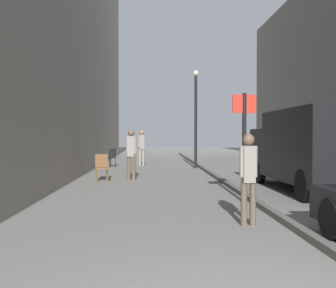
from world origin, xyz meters
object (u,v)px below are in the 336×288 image
object	(u,v)px
pedestrian_far_crossing	(142,145)
cafe_chair_by_doorway	(111,156)
pedestrian_main_foreground	(131,151)
delivery_van	(309,148)
pedestrian_mid_block	(248,173)
cafe_chair_near_window	(102,166)
lamp_post	(196,112)
street_sign_post	(244,138)

from	to	relation	value
pedestrian_far_crossing	cafe_chair_by_doorway	size ratio (longest dim) A/B	1.99
pedestrian_main_foreground	delivery_van	distance (m)	5.98
pedestrian_mid_block	cafe_chair_near_window	world-z (taller)	pedestrian_mid_block
pedestrian_mid_block	lamp_post	bearing A→B (deg)	-95.75
delivery_van	street_sign_post	bearing A→B (deg)	-141.54
pedestrian_main_foreground	street_sign_post	xyz separation A→B (m)	(2.93, -4.76, 0.50)
pedestrian_mid_block	delivery_van	xyz separation A→B (m)	(2.78, 4.35, 0.31)
pedestrian_far_crossing	street_sign_post	xyz separation A→B (m)	(2.73, -11.62, 0.46)
pedestrian_far_crossing	cafe_chair_near_window	size ratio (longest dim) A/B	1.99
pedestrian_mid_block	pedestrian_main_foreground	bearing A→B (deg)	-75.23
lamp_post	cafe_chair_near_window	distance (m)	7.12
cafe_chair_near_window	cafe_chair_by_doorway	size ratio (longest dim) A/B	1.00
pedestrian_mid_block	street_sign_post	xyz separation A→B (m)	(0.50, 2.51, 0.61)
delivery_van	cafe_chair_near_window	bearing A→B (deg)	155.67
pedestrian_main_foreground	cafe_chair_near_window	bearing A→B (deg)	-165.01
pedestrian_main_foreground	pedestrian_far_crossing	bearing A→B (deg)	94.85
pedestrian_mid_block	lamp_post	size ratio (longest dim) A/B	0.34
pedestrian_main_foreground	delivery_van	world-z (taller)	delivery_van
pedestrian_far_crossing	cafe_chair_near_window	xyz separation A→B (m)	(-1.21, -7.01, -0.54)
lamp_post	cafe_chair_by_doorway	distance (m)	4.79
pedestrian_far_crossing	street_sign_post	world-z (taller)	street_sign_post
cafe_chair_near_window	cafe_chair_by_doorway	world-z (taller)	same
pedestrian_main_foreground	cafe_chair_near_window	xyz separation A→B (m)	(-1.01, -0.15, -0.50)
pedestrian_main_foreground	pedestrian_far_crossing	size ratio (longest dim) A/B	0.96
delivery_van	cafe_chair_by_doorway	xyz separation A→B (m)	(-6.53, 9.12, -0.70)
pedestrian_mid_block	street_sign_post	world-z (taller)	street_sign_post
pedestrian_main_foreground	pedestrian_far_crossing	xyz separation A→B (m)	(0.20, 6.86, 0.04)
cafe_chair_by_doorway	cafe_chair_near_window	bearing A→B (deg)	-131.76
pedestrian_main_foreground	pedestrian_mid_block	bearing A→B (deg)	-64.98
pedestrian_main_foreground	pedestrian_mid_block	xyz separation A→B (m)	(2.43, -7.27, -0.11)
lamp_post	cafe_chair_by_doorway	size ratio (longest dim) A/B	5.06
pedestrian_far_crossing	cafe_chair_by_doorway	bearing A→B (deg)	-173.38
delivery_van	lamp_post	size ratio (longest dim) A/B	1.17
street_sign_post	lamp_post	xyz separation A→B (m)	(-0.05, 10.16, 1.18)
lamp_post	street_sign_post	bearing A→B (deg)	-89.71
pedestrian_main_foreground	pedestrian_far_crossing	world-z (taller)	pedestrian_far_crossing
street_sign_post	cafe_chair_by_doorway	xyz separation A→B (m)	(-4.25, 10.97, -1.00)
cafe_chair_near_window	cafe_chair_by_doorway	xyz separation A→B (m)	(-0.30, 6.36, 0.00)
pedestrian_main_foreground	cafe_chair_by_doorway	bearing A→B (deg)	108.48
pedestrian_main_foreground	cafe_chair_by_doorway	xyz separation A→B (m)	(-1.32, 6.21, -0.50)
lamp_post	delivery_van	bearing A→B (deg)	-74.29
delivery_van	street_sign_post	size ratio (longest dim) A/B	2.14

